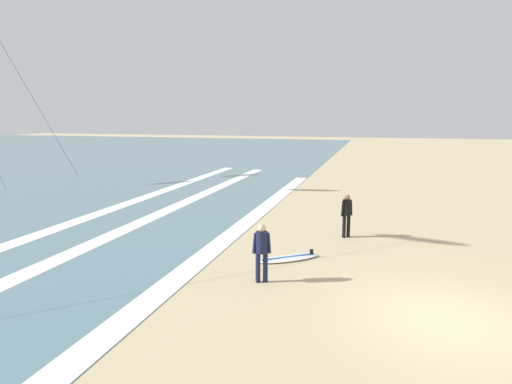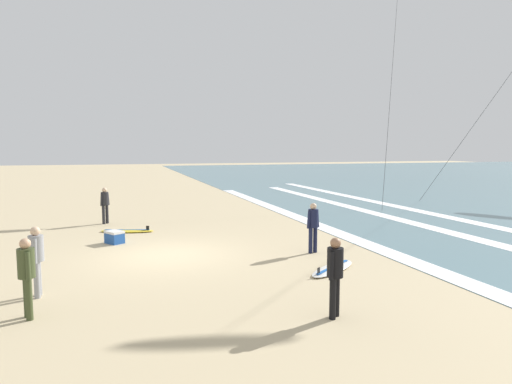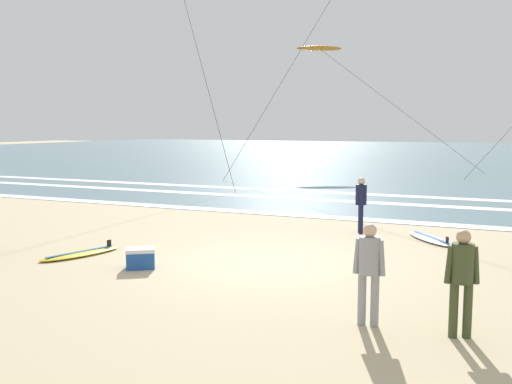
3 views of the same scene
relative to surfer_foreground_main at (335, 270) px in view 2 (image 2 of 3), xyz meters
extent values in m
plane|color=tan|center=(-6.14, -2.61, -0.96)|extent=(160.00, 160.00, 0.00)
cube|color=white|center=(-5.69, 4.16, -0.94)|extent=(40.75, 0.77, 0.01)
cube|color=white|center=(-4.53, 8.42, -0.94)|extent=(45.84, 0.78, 0.01)
cylinder|color=black|center=(0.07, -0.07, -0.55)|extent=(0.13, 0.13, 0.82)
cylinder|color=black|center=(-0.07, 0.07, -0.55)|extent=(0.13, 0.13, 0.82)
cylinder|color=black|center=(0.00, 0.00, 0.15)|extent=(0.32, 0.32, 0.58)
cylinder|color=black|center=(0.12, -0.14, 0.13)|extent=(0.16, 0.16, 0.56)
cylinder|color=black|center=(-0.12, 0.14, 0.13)|extent=(0.16, 0.16, 0.56)
sphere|color=#9E7051|center=(0.00, 0.00, 0.54)|extent=(0.21, 0.21, 0.21)
cylinder|color=#232328|center=(-12.86, -4.53, -0.55)|extent=(0.13, 0.13, 0.82)
cylinder|color=#232328|center=(-12.72, -4.67, -0.55)|extent=(0.13, 0.13, 0.82)
cylinder|color=#232328|center=(-12.79, -4.60, 0.15)|extent=(0.32, 0.32, 0.58)
cylinder|color=#232328|center=(-12.93, -4.47, 0.13)|extent=(0.16, 0.16, 0.56)
cylinder|color=#232328|center=(-12.66, -4.73, 0.13)|extent=(0.16, 0.16, 0.56)
sphere|color=#DBB28E|center=(-12.79, -4.60, 0.54)|extent=(0.21, 0.21, 0.21)
cylinder|color=#141938|center=(-5.05, 1.77, -0.55)|extent=(0.13, 0.13, 0.82)
cylinder|color=#141938|center=(-5.11, 1.95, -0.55)|extent=(0.13, 0.13, 0.82)
cylinder|color=#141938|center=(-5.08, 1.86, 0.15)|extent=(0.32, 0.32, 0.58)
cylinder|color=#141938|center=(-5.02, 1.68, 0.13)|extent=(0.13, 0.16, 0.56)
cylinder|color=#141938|center=(-5.14, 2.04, 0.13)|extent=(0.13, 0.16, 0.56)
sphere|color=#DBB28E|center=(-5.08, 1.86, 0.54)|extent=(0.21, 0.21, 0.21)
cylinder|color=gray|center=(-2.98, -5.79, -0.55)|extent=(0.13, 0.13, 0.82)
cylinder|color=gray|center=(-3.18, -5.79, -0.55)|extent=(0.13, 0.13, 0.82)
cylinder|color=gray|center=(-3.08, -5.79, 0.15)|extent=(0.32, 0.32, 0.58)
cylinder|color=gray|center=(-2.90, -5.79, 0.13)|extent=(0.13, 0.09, 0.56)
cylinder|color=gray|center=(-3.27, -5.79, 0.13)|extent=(0.13, 0.09, 0.56)
sphere|color=#DBB28E|center=(-3.08, -5.79, 0.54)|extent=(0.21, 0.21, 0.21)
cylinder|color=#384223|center=(-1.83, -5.79, -0.55)|extent=(0.13, 0.13, 0.82)
cylinder|color=#384223|center=(-1.64, -5.72, -0.55)|extent=(0.13, 0.13, 0.82)
cylinder|color=#384223|center=(-1.74, -5.75, 0.15)|extent=(0.32, 0.32, 0.58)
cylinder|color=#384223|center=(-1.91, -5.82, 0.13)|extent=(0.16, 0.13, 0.56)
cylinder|color=#384223|center=(-1.56, -5.69, 0.13)|extent=(0.16, 0.13, 0.56)
sphere|color=tan|center=(-1.74, -5.75, 0.54)|extent=(0.21, 0.21, 0.21)
ellipsoid|color=silver|center=(-3.08, 1.54, -0.91)|extent=(1.74, 2.04, 0.09)
cube|color=#1959B2|center=(-3.08, 1.54, -0.86)|extent=(1.15, 1.49, 0.01)
cube|color=black|center=(-2.59, 0.89, -0.79)|extent=(0.08, 0.11, 0.16)
ellipsoid|color=yellow|center=(-10.49, -3.73, -0.91)|extent=(1.18, 2.18, 0.09)
cube|color=#1959B2|center=(-10.49, -3.73, -0.86)|extent=(0.61, 1.74, 0.01)
cube|color=black|center=(-10.25, -2.95, -0.79)|extent=(0.05, 0.12, 0.16)
cylinder|color=#333333|center=(-16.93, 12.62, 7.48)|extent=(8.35, 6.43, 16.89)
cube|color=#1E4C9E|center=(-8.44, -4.19, -0.78)|extent=(0.74, 0.70, 0.36)
cube|color=silver|center=(-8.44, -4.19, -0.56)|extent=(0.76, 0.72, 0.08)
camera|label=1|loc=(-15.88, -1.00, 3.48)|focal=30.72mm
camera|label=2|loc=(7.60, -3.99, 2.38)|focal=31.05mm
camera|label=3|loc=(-1.14, -14.46, 2.13)|focal=40.80mm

